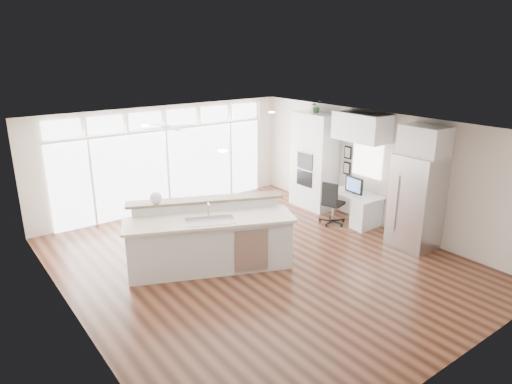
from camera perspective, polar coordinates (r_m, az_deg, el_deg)
floor at (r=9.22m, az=0.36°, el=-8.79°), size 7.00×8.00×0.02m
ceiling at (r=8.37m, az=0.40°, el=8.05°), size 7.00×8.00×0.02m
wall_back at (r=12.01m, az=-11.23°, el=4.14°), size 7.00×0.04×2.70m
wall_front at (r=6.25m, az=23.46°, el=-10.09°), size 7.00×0.04×2.70m
wall_left at (r=7.28m, az=-22.29°, el=-5.94°), size 0.04×8.00×2.70m
wall_right at (r=11.08m, az=15.00°, el=2.72°), size 0.04×8.00×2.70m
glass_wall at (r=12.03m, az=-11.02°, el=2.70°), size 5.80×0.06×2.08m
transom_row at (r=11.76m, az=-11.41°, el=8.96°), size 5.90×0.06×0.40m
desk_window at (r=11.18m, az=13.76°, el=4.01°), size 0.04×0.85×0.85m
ceiling_fan at (r=10.52m, az=-11.18°, el=8.51°), size 1.16×1.16×0.32m
recessed_lights at (r=8.53m, az=-0.42°, el=8.10°), size 3.40×3.00×0.02m
oven_cabinet at (r=12.03m, az=7.29°, el=3.87°), size 0.64×1.20×2.50m
desk_nook at (r=11.27m, az=12.24°, el=-1.99°), size 0.72×1.30×0.76m
upper_cabinets at (r=10.80m, az=13.07°, el=7.93°), size 0.64×1.30×0.64m
refrigerator at (r=10.12m, az=19.38°, el=-1.19°), size 0.76×0.90×2.00m
fridge_cabinet at (r=9.85m, az=20.36°, el=6.06°), size 0.64×0.90×0.60m
framed_photos at (r=11.61m, az=11.36°, el=3.91°), size 0.06×0.22×0.80m
kitchen_island at (r=8.75m, az=-5.76°, el=-5.77°), size 3.40×2.38×1.27m
rug at (r=11.25m, az=11.46°, el=-4.01°), size 1.07×0.94×0.01m
office_chair at (r=11.08m, az=9.63°, el=-1.35°), size 0.68×0.65×1.06m
fishbowl at (r=8.80m, az=-12.40°, el=-0.71°), size 0.33×0.33×0.24m
monitor at (r=11.02m, az=12.17°, el=0.87°), size 0.12×0.54×0.45m
keyboard at (r=10.96m, az=11.51°, el=-0.36°), size 0.15×0.32×0.02m
potted_plant at (r=11.78m, az=7.55°, el=10.37°), size 0.32×0.35×0.25m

